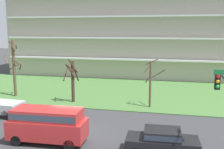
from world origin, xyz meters
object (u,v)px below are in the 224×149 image
object	(u,v)px
tree_far_left	(14,67)
van_red_center_left	(47,123)
tree_left	(72,79)
sedan_black_near_left	(162,140)
tree_center	(151,82)

from	to	relation	value
tree_far_left	van_red_center_left	distance (m)	14.45
tree_left	sedan_black_near_left	bearing A→B (deg)	-45.93
van_red_center_left	tree_left	bearing A→B (deg)	99.31
tree_center	van_red_center_left	bearing A→B (deg)	-121.51
tree_center	tree_far_left	bearing A→B (deg)	176.29
sedan_black_near_left	van_red_center_left	xyz separation A→B (m)	(-7.58, 0.00, 0.52)
tree_left	van_red_center_left	bearing A→B (deg)	-78.52
tree_left	sedan_black_near_left	xyz separation A→B (m)	(9.59, -9.91, -1.63)
van_red_center_left	tree_center	bearing A→B (deg)	56.32
sedan_black_near_left	van_red_center_left	size ratio (longest dim) A/B	0.85
tree_far_left	van_red_center_left	world-z (taller)	tree_far_left
tree_far_left	sedan_black_near_left	size ratio (longest dim) A/B	1.43
tree_center	van_red_center_left	world-z (taller)	tree_center
tree_far_left	sedan_black_near_left	bearing A→B (deg)	-32.78
tree_center	sedan_black_near_left	distance (m)	10.14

